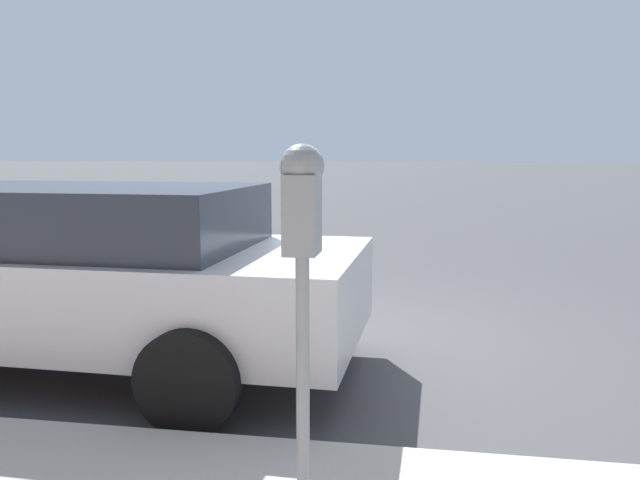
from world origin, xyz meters
The scene contains 3 objects.
ground_plane centered at (0.00, 0.00, 0.00)m, with size 220.00×220.00×0.00m, color #424244.
parking_meter centered at (-2.72, -0.16, 1.33)m, with size 0.21×0.19×1.56m.
car_silver centered at (-0.98, 2.05, 0.76)m, with size 2.13×4.72×1.41m.
Camera 1 is at (-5.31, -0.66, 1.66)m, focal length 35.00 mm.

